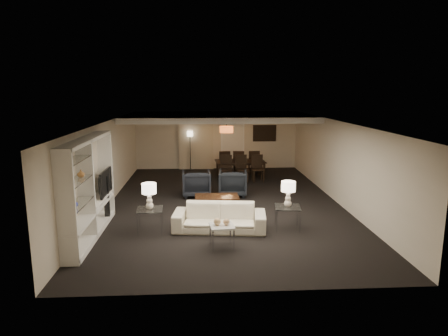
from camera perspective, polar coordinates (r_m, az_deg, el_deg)
name	(u,v)px	position (r m, az deg, el deg)	size (l,w,h in m)	color
floor	(224,203)	(12.33, 0.00, -5.02)	(11.00, 11.00, 0.00)	black
ceiling	(224,122)	(11.88, 0.00, 6.64)	(7.00, 11.00, 0.02)	silver
wall_back	(217,140)	(17.47, -1.07, 3.99)	(7.00, 0.02, 2.50)	beige
wall_front	(243,223)	(6.73, 2.79, -7.86)	(7.00, 0.02, 2.50)	beige
wall_left	(106,164)	(12.34, -16.44, 0.50)	(0.02, 11.00, 2.50)	beige
wall_right	(338,162)	(12.73, 15.93, 0.84)	(0.02, 11.00, 2.50)	beige
ceiling_soffit	(219,117)	(15.37, -0.77, 7.31)	(7.00, 4.00, 0.20)	silver
curtains	(196,142)	(17.39, -4.03, 3.76)	(1.50, 0.12, 2.40)	beige
door	(233,145)	(17.51, 1.23, 3.34)	(0.90, 0.05, 2.10)	silver
painting	(265,133)	(17.61, 5.81, 4.97)	(0.95, 0.04, 0.65)	#142D38
media_unit	(89,188)	(9.85, -18.69, -2.73)	(0.38, 3.40, 2.35)	white
pendant_light	(226,129)	(15.43, 0.35, 5.53)	(0.52, 0.52, 0.24)	#D8591E
sofa	(219,217)	(9.93, -0.66, -7.08)	(2.26, 0.88, 0.66)	beige
coffee_table	(217,203)	(11.49, -1.04, -5.09)	(1.24, 0.72, 0.44)	black
armchair_left	(196,183)	(13.07, -3.98, -2.20)	(0.90, 0.92, 0.84)	black
armchair_right	(233,183)	(13.11, 1.28, -2.13)	(0.90, 0.92, 0.84)	black
side_table_left	(150,220)	(10.01, -10.50, -7.37)	(0.62, 0.62, 0.58)	silver
side_table_right	(287,218)	(10.16, 9.04, -7.04)	(0.62, 0.62, 0.58)	silver
table_lamp_left	(149,196)	(9.84, -10.63, -3.99)	(0.35, 0.35, 0.64)	white
table_lamp_right	(288,194)	(9.99, 9.15, -3.71)	(0.35, 0.35, 0.64)	white
marble_table	(222,236)	(8.92, -0.31, -9.73)	(0.52, 0.52, 0.52)	white
gold_gourd_a	(217,222)	(8.80, -0.97, -7.67)	(0.17, 0.17, 0.17)	tan
gold_gourd_b	(226,222)	(8.81, 0.34, -7.71)	(0.14, 0.14, 0.14)	tan
television	(101,183)	(10.80, -17.13, -2.00)	(0.15, 1.12, 0.64)	black
vase_blue	(73,203)	(8.74, -20.71, -4.74)	(0.18, 0.18, 0.19)	#2633A7
vase_amber	(81,173)	(9.22, -19.77, -0.73)	(0.16, 0.16, 0.17)	#BD7D3F
floor_speaker	(107,198)	(11.03, -16.42, -4.19)	(0.13, 0.13, 1.21)	black
dining_table	(240,170)	(15.68, 2.34, -0.23)	(1.93, 1.07, 0.68)	black
chair_nl	(226,169)	(14.96, 0.31, -0.14)	(0.47, 0.47, 1.01)	black
chair_nm	(242,169)	(15.01, 2.59, -0.11)	(0.47, 0.47, 1.01)	black
chair_nr	(258,169)	(15.09, 4.86, -0.08)	(0.47, 0.47, 1.01)	black
chair_fl	(224,163)	(16.24, 0.01, 0.77)	(0.47, 0.47, 1.01)	black
chair_fm	(239,163)	(16.28, 2.12, 0.79)	(0.47, 0.47, 1.01)	black
chair_fr	(253,162)	(16.35, 4.21, 0.81)	(0.47, 0.47, 1.01)	black
floor_lamp	(190,151)	(17.22, -4.85, 2.48)	(0.24, 0.24, 1.69)	black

